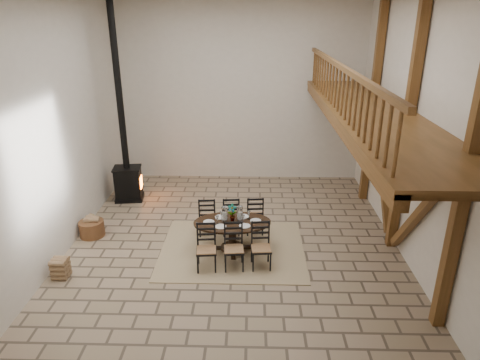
{
  "coord_description": "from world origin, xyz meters",
  "views": [
    {
      "loc": [
        0.35,
        -8.17,
        4.71
      ],
      "look_at": [
        0.12,
        0.4,
        1.31
      ],
      "focal_mm": 32.0,
      "sensor_mm": 36.0,
      "label": 1
    }
  ],
  "objects_px": {
    "wood_stove": "(126,160)",
    "log_basket": "(92,228)",
    "dining_table": "(232,234)",
    "log_stack": "(60,268)"
  },
  "relations": [
    {
      "from": "log_basket",
      "to": "log_stack",
      "type": "xyz_separation_m",
      "value": [
        -0.03,
        -1.62,
        0.0
      ]
    },
    {
      "from": "wood_stove",
      "to": "log_basket",
      "type": "bearing_deg",
      "value": -105.47
    },
    {
      "from": "dining_table",
      "to": "wood_stove",
      "type": "relative_size",
      "value": 0.38
    },
    {
      "from": "dining_table",
      "to": "wood_stove",
      "type": "height_order",
      "value": "wood_stove"
    },
    {
      "from": "wood_stove",
      "to": "log_stack",
      "type": "distance_m",
      "value": 3.74
    },
    {
      "from": "wood_stove",
      "to": "log_basket",
      "type": "height_order",
      "value": "wood_stove"
    },
    {
      "from": "dining_table",
      "to": "wood_stove",
      "type": "bearing_deg",
      "value": 133.84
    },
    {
      "from": "log_stack",
      "to": "log_basket",
      "type": "bearing_deg",
      "value": 89.11
    },
    {
      "from": "dining_table",
      "to": "log_basket",
      "type": "height_order",
      "value": "dining_table"
    },
    {
      "from": "log_stack",
      "to": "dining_table",
      "type": "bearing_deg",
      "value": 18.97
    }
  ]
}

